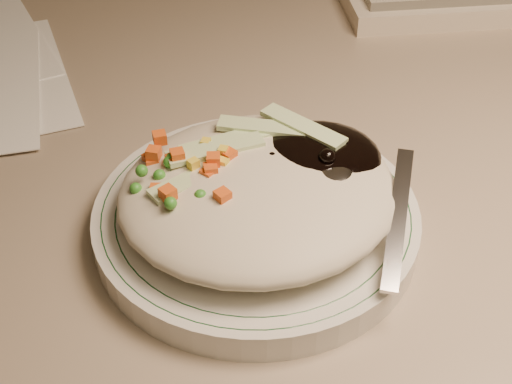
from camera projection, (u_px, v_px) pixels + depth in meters
name	position (u px, v px, depth m)	size (l,w,h in m)	color
desk	(302.00, 244.00, 0.79)	(1.40, 0.70, 0.74)	gray
plate	(256.00, 220.00, 0.51)	(0.23, 0.23, 0.02)	silver
plate_rim	(256.00, 209.00, 0.50)	(0.22, 0.22, 0.00)	#144723
meal	(262.00, 185.00, 0.49)	(0.21, 0.19, 0.05)	#B5AA93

